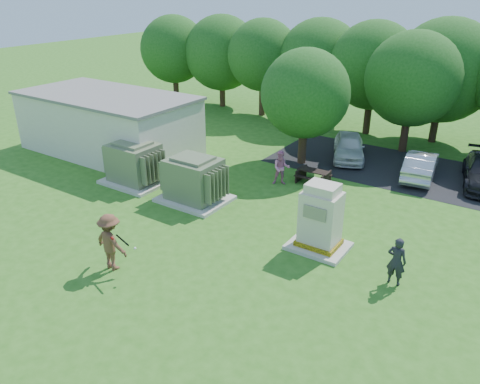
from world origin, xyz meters
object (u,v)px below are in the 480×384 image
Objects in this scene: person_by_generator at (396,261)px; picnic_table at (313,175)px; transformer_right at (194,180)px; transformer_left at (134,164)px; car_white at (349,147)px; car_silver_a at (421,165)px; batter at (111,242)px; generator_cabinet at (320,221)px; person_at_picnic at (281,168)px.

picnic_table is at bearing -46.54° from person_by_generator.
transformer_right is at bearing -8.26° from person_by_generator.
transformer_left is at bearing -5.99° from person_by_generator.
car_white reaches higher than car_silver_a.
car_white is at bearing -98.04° from batter.
picnic_table is 0.38× the size of car_white.
car_white is at bearing 68.10° from transformer_right.
transformer_left is 7.56m from batter.
transformer_right is at bearing 174.09° from generator_cabinet.
transformer_right reaches higher than picnic_table.
batter is 0.51× the size of car_silver_a.
generator_cabinet is 10.12m from car_white.
transformer_right reaches higher than car_white.
generator_cabinet reaches higher than picnic_table.
generator_cabinet is at bearing -77.79° from person_at_picnic.
transformer_left is at bearing -48.79° from batter.
batter is 15.70m from car_silver_a.
person_by_generator is 11.90m from car_white.
batter is 9.42m from person_by_generator.
car_white is (0.10, 4.24, 0.28)m from picnic_table.
transformer_right is 5.93m from batter.
transformer_right is 1.77× the size of person_at_picnic.
car_silver_a is at bearing 36.58° from transformer_left.
generator_cabinet is at bearing -3.75° from transformer_left.
transformer_left is at bearing -151.68° from car_white.
batter is 1.21× the size of person_by_generator.
car_white is at bearing -16.17° from car_silver_a.
car_silver_a is at bearing 10.59° from person_at_picnic.
car_white is (1.32, 5.28, -0.16)m from person_at_picnic.
car_silver_a is (4.14, 3.62, 0.25)m from picnic_table.
car_silver_a is at bearing -80.08° from person_by_generator.
transformer_left is 3.70m from transformer_right.
picnic_table is 0.91× the size of person_at_picnic.
batter reaches higher than person_by_generator.
batter is at bearing -102.77° from picnic_table.
picnic_table is 8.53m from person_by_generator.
person_by_generator reaches higher than car_white.
transformer_left is at bearing -146.32° from picnic_table.
generator_cabinet is 7.39m from batter.
person_at_picnic is 5.45m from car_white.
generator_cabinet is 1.67× the size of picnic_table.
person_at_picnic is at bearing -95.53° from batter.
transformer_right is (3.70, 0.00, 0.00)m from transformer_left.
picnic_table is (3.54, 4.82, -0.56)m from transformer_right.
person_by_generator is 1.00× the size of person_at_picnic.
car_silver_a is at bearing -31.35° from car_white.
batter is (1.13, -5.82, 0.05)m from transformer_right.
transformer_left reaches higher than batter.
transformer_left is 1.78× the size of person_by_generator.
person_by_generator is (9.41, -1.34, -0.13)m from transformer_right.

